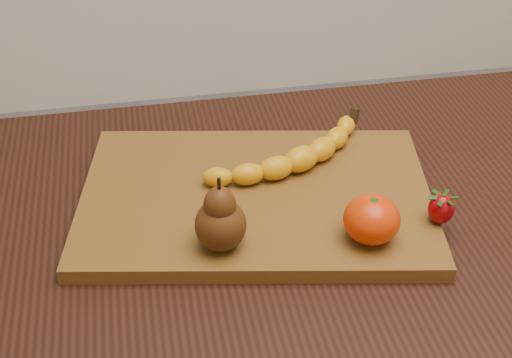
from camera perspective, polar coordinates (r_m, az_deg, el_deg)
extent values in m
cube|color=black|center=(0.92, 6.37, -4.57)|extent=(1.00, 0.70, 0.04)
cylinder|color=black|center=(1.39, -16.97, -10.86)|extent=(0.05, 0.05, 0.72)
cylinder|color=black|center=(1.53, 18.69, -6.11)|extent=(0.05, 0.05, 0.72)
cube|color=brown|center=(0.93, 0.00, -1.51)|extent=(0.50, 0.38, 0.02)
ellipsoid|color=red|center=(0.84, 9.24, -3.21)|extent=(0.08, 0.08, 0.06)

